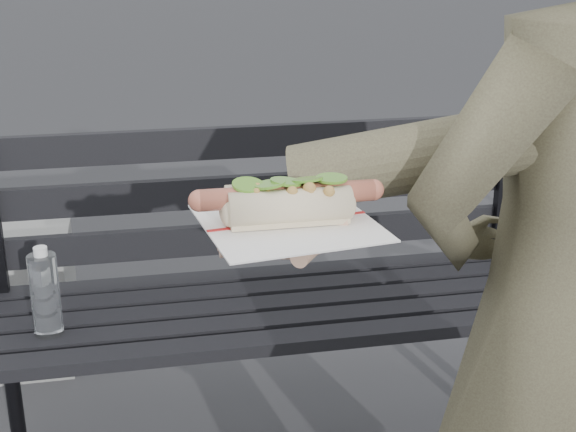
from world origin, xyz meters
TOP-DOWN VIEW (x-y plane):
  - park_bench at (0.07, 0.98)m, footprint 1.50×0.44m
  - person at (0.36, 0.10)m, footprint 0.66×0.53m
  - held_hotdog at (0.14, 0.07)m, footprint 0.64×0.31m

SIDE VIEW (x-z plane):
  - park_bench at x=0.07m, z-range 0.08..0.96m
  - person at x=0.36m, z-range 0.00..1.57m
  - held_hotdog at x=0.14m, z-range 0.97..1.16m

